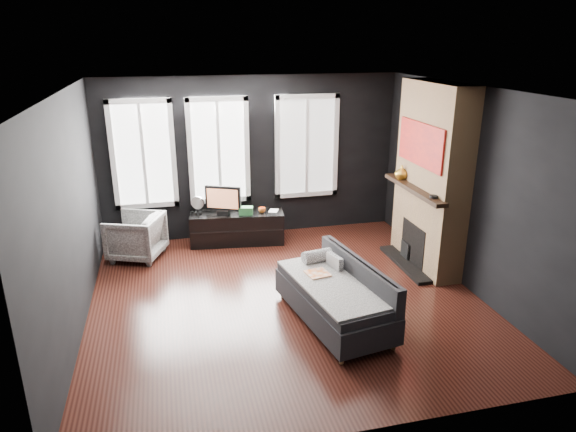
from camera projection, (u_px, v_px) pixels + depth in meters
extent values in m
plane|color=black|center=(286.00, 299.00, 6.78)|extent=(5.00, 5.00, 0.00)
plane|color=white|center=(286.00, 90.00, 5.89)|extent=(5.00, 5.00, 0.00)
cube|color=black|center=(252.00, 158.00, 8.63)|extent=(5.00, 0.02, 2.70)
cube|color=black|center=(70.00, 217.00, 5.78)|extent=(0.02, 5.00, 2.70)
cube|color=black|center=(467.00, 188.00, 6.89)|extent=(0.02, 5.00, 2.70)
cube|color=gray|center=(335.00, 266.00, 6.45)|extent=(0.14, 0.30, 0.30)
imported|color=white|center=(136.00, 234.00, 7.93)|extent=(0.92, 0.95, 0.77)
imported|color=orange|center=(262.00, 209.00, 8.45)|extent=(0.11, 0.09, 0.11)
imported|color=#B5A58D|center=(269.00, 205.00, 8.51)|extent=(0.14, 0.07, 0.20)
cube|color=#2D743A|center=(246.00, 211.00, 8.38)|extent=(0.25, 0.19, 0.12)
imported|color=gold|center=(402.00, 172.00, 7.76)|extent=(0.24, 0.24, 0.20)
cylinder|color=black|center=(434.00, 197.00, 6.87)|extent=(0.13, 0.13, 0.04)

